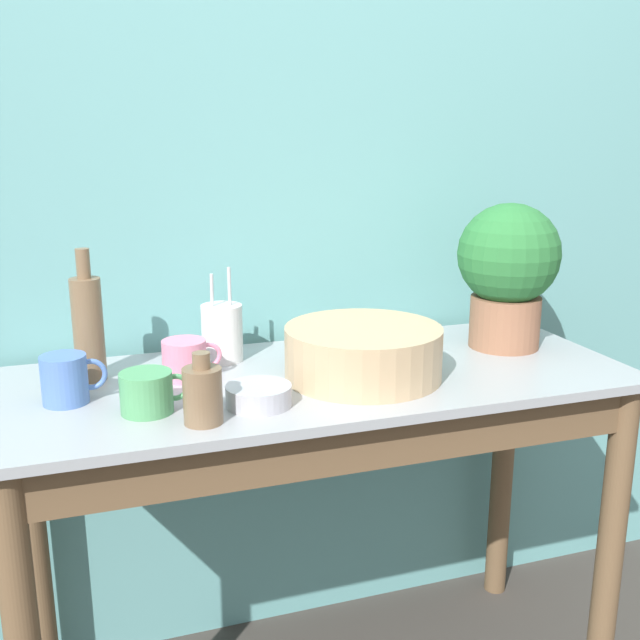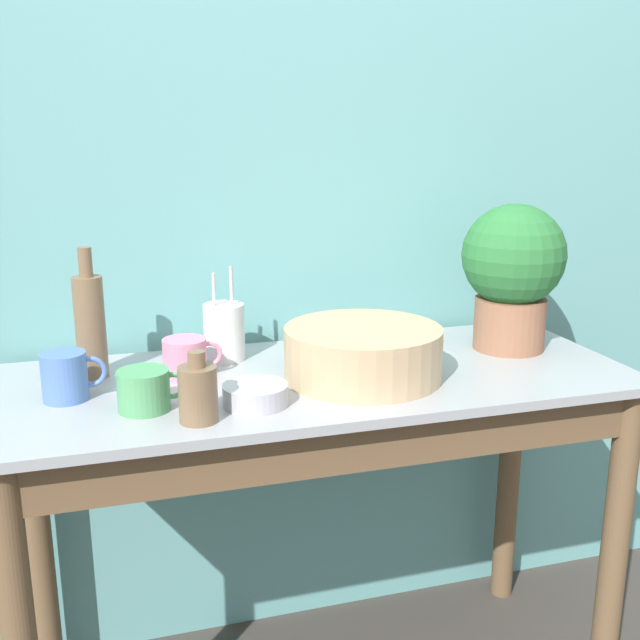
# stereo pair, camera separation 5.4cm
# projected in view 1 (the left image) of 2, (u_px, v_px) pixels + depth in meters

# --- Properties ---
(wall_back) EXTENTS (6.00, 0.05, 2.40)m
(wall_back) POSITION_uv_depth(u_px,v_px,m) (276.00, 175.00, 1.80)
(wall_back) COLOR #609E9E
(wall_back) RESTS_ON ground_plane
(counter_table) EXTENTS (1.33, 0.55, 0.80)m
(counter_table) POSITION_uv_depth(u_px,v_px,m) (323.00, 453.00, 1.62)
(counter_table) COLOR brown
(counter_table) RESTS_ON ground_plane
(potted_plant) EXTENTS (0.24, 0.24, 0.34)m
(potted_plant) POSITION_uv_depth(u_px,v_px,m) (508.00, 268.00, 1.75)
(potted_plant) COLOR #8C5B42
(potted_plant) RESTS_ON counter_table
(bowl_wash_large) EXTENTS (0.33, 0.33, 0.11)m
(bowl_wash_large) POSITION_uv_depth(u_px,v_px,m) (363.00, 352.00, 1.57)
(bowl_wash_large) COLOR tan
(bowl_wash_large) RESTS_ON counter_table
(bottle_tall) EXTENTS (0.06, 0.06, 0.28)m
(bottle_tall) POSITION_uv_depth(u_px,v_px,m) (88.00, 326.00, 1.54)
(bottle_tall) COLOR brown
(bottle_tall) RESTS_ON counter_table
(bottle_short) EXTENTS (0.07, 0.07, 0.13)m
(bottle_short) POSITION_uv_depth(u_px,v_px,m) (203.00, 394.00, 1.32)
(bottle_short) COLOR brown
(bottle_short) RESTS_ON counter_table
(mug_pink) EXTENTS (0.13, 0.09, 0.08)m
(mug_pink) POSITION_uv_depth(u_px,v_px,m) (185.00, 359.00, 1.56)
(mug_pink) COLOR pink
(mug_pink) RESTS_ON counter_table
(mug_blue) EXTENTS (0.12, 0.09, 0.09)m
(mug_blue) POSITION_uv_depth(u_px,v_px,m) (66.00, 379.00, 1.42)
(mug_blue) COLOR #4C70B7
(mug_blue) RESTS_ON counter_table
(mug_green) EXTENTS (0.13, 0.10, 0.08)m
(mug_green) POSITION_uv_depth(u_px,v_px,m) (148.00, 392.00, 1.38)
(mug_green) COLOR #4C935B
(mug_green) RESTS_ON counter_table
(bowl_small_steel) EXTENTS (0.13, 0.13, 0.04)m
(bowl_small_steel) POSITION_uv_depth(u_px,v_px,m) (259.00, 395.00, 1.42)
(bowl_small_steel) COLOR #A8A8B2
(bowl_small_steel) RESTS_ON counter_table
(utensil_cup) EXTENTS (0.09, 0.09, 0.21)m
(utensil_cup) POSITION_uv_depth(u_px,v_px,m) (222.00, 333.00, 1.68)
(utensil_cup) COLOR silver
(utensil_cup) RESTS_ON counter_table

